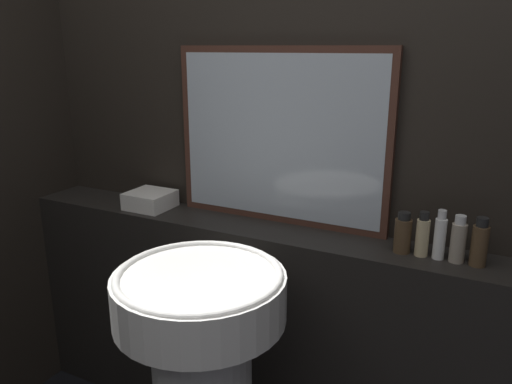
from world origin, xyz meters
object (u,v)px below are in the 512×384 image
Objects in this scene: towel_stack at (150,200)px; hand_soap_bottle at (480,244)px; conditioner_bottle at (422,236)px; body_wash_bottle at (458,241)px; shampoo_bottle at (403,234)px; mirror at (280,137)px; pedestal_sink at (203,380)px; lotion_bottle at (440,236)px.

hand_soap_bottle is at bearing 0.00° from towel_stack.
conditioner_bottle is 0.97× the size of body_wash_bottle.
shampoo_bottle is 0.06m from conditioner_bottle.
mirror reaches higher than body_wash_bottle.
mirror is 4.78× the size of towel_stack.
hand_soap_bottle is (1.25, 0.00, 0.04)m from towel_stack.
shampoo_bottle reaches higher than pedestal_sink.
mirror is at bearing 168.94° from shampoo_bottle.
shampoo_bottle is (1.02, 0.00, 0.03)m from towel_stack.
conditioner_bottle is at bearing 180.00° from lotion_bottle.
towel_stack is (-0.54, -0.09, -0.29)m from mirror.
conditioner_bottle is at bearing 180.00° from body_wash_bottle.
lotion_bottle is at bearing 0.00° from conditioner_bottle.
body_wash_bottle is at bearing 180.00° from hand_soap_bottle.
body_wash_bottle is (0.64, 0.47, 0.40)m from pedestal_sink.
shampoo_bottle is at bearing 180.00° from body_wash_bottle.
towel_stack is 1.19m from body_wash_bottle.
lotion_bottle is at bearing 180.00° from body_wash_bottle.
lotion_bottle reaches higher than body_wash_bottle.
conditioner_bottle is (0.54, 0.47, 0.40)m from pedestal_sink.
shampoo_bottle is 0.93× the size of conditioner_bottle.
pedestal_sink is 1.11× the size of mirror.
shampoo_bottle is 0.90× the size of body_wash_bottle.
hand_soap_bottle reaches higher than towel_stack.
shampoo_bottle is (0.48, -0.09, -0.26)m from mirror.
shampoo_bottle is 0.11m from lotion_bottle.
conditioner_bottle is at bearing 0.00° from shampoo_bottle.
shampoo_bottle is (0.47, 0.47, 0.40)m from pedestal_sink.
pedestal_sink is at bearing -143.54° from body_wash_bottle.
lotion_bottle is (0.11, 0.00, 0.01)m from shampoo_bottle.
mirror is 0.76m from hand_soap_bottle.
towel_stack is at bearing 180.00° from lotion_bottle.
pedestal_sink is 5.96× the size of hand_soap_bottle.
shampoo_bottle is 0.85× the size of lotion_bottle.
hand_soap_bottle reaches higher than conditioner_bottle.
mirror is 5.65× the size of conditioner_bottle.
mirror is 6.10× the size of shampoo_bottle.
pedestal_sink is at bearing -40.74° from towel_stack.
towel_stack is at bearing 180.00° from body_wash_bottle.
towel_stack is 1.02m from shampoo_bottle.
mirror is (-0.01, 0.57, 0.66)m from pedestal_sink.
mirror reaches higher than pedestal_sink.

